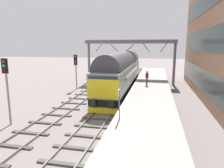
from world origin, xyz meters
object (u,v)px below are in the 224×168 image
signal_post_mid (76,67)px  waiting_passenger (147,77)px  signal_post_near (7,83)px  platform_number_sign (119,100)px  diesel_locomotive (121,70)px

signal_post_mid → waiting_passenger: size_ratio=2.63×
signal_post_mid → waiting_passenger: bearing=-5.4°
signal_post_near → signal_post_mid: signal_post_near is taller
platform_number_sign → waiting_passenger: bearing=84.3°
diesel_locomotive → platform_number_sign: (1.98, -12.48, -0.23)m
diesel_locomotive → signal_post_mid: (-5.68, -0.35, 0.34)m
signal_post_near → signal_post_mid: 12.06m
signal_post_near → signal_post_mid: (0.00, 12.06, -0.12)m
signal_post_near → platform_number_sign: 7.70m
diesel_locomotive → waiting_passenger: size_ratio=10.97×
signal_post_near → signal_post_mid: bearing=90.0°
platform_number_sign → waiting_passenger: platform_number_sign is taller
diesel_locomotive → signal_post_near: (-5.68, -12.42, 0.47)m
signal_post_mid → platform_number_sign: signal_post_mid is taller
signal_post_near → waiting_passenger: size_ratio=2.80×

